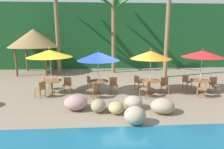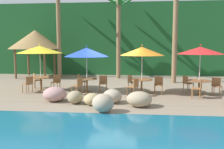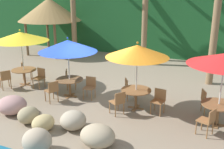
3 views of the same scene
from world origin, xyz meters
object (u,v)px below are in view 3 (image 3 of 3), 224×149
at_px(chair_yellow_inland, 25,69).
at_px(chair_orange_inland, 129,87).
at_px(chair_red_inland, 206,100).
at_px(chair_orange_seaward, 159,99).
at_px(dining_table_yellow, 24,72).
at_px(dining_table_blue, 70,82).
at_px(umbrella_yellow, 20,36).
at_px(chair_yellow_left, 5,78).
at_px(palapa_hut, 49,10).
at_px(chair_blue_seaward, 90,86).
at_px(umbrella_orange, 137,51).
at_px(chair_red_left, 208,120).
at_px(umbrella_blue, 68,46).
at_px(chair_orange_left, 118,101).
at_px(dining_table_orange, 136,93).
at_px(chair_blue_left, 52,90).
at_px(chair_blue_inland, 69,78).
at_px(dining_table_red, 219,108).
at_px(chair_yellow_seaward, 40,76).

bearing_deg(chair_yellow_inland, chair_orange_inland, -3.54).
bearing_deg(chair_red_inland, chair_orange_seaward, -157.99).
relative_size(dining_table_yellow, dining_table_blue, 1.00).
height_order(umbrella_yellow, chair_yellow_left, umbrella_yellow).
bearing_deg(chair_orange_inland, dining_table_blue, -164.50).
bearing_deg(palapa_hut, chair_red_inland, -27.53).
height_order(chair_blue_seaward, umbrella_orange, umbrella_orange).
bearing_deg(umbrella_orange, chair_red_left, -20.27).
bearing_deg(dining_table_yellow, umbrella_blue, -6.85).
bearing_deg(umbrella_yellow, chair_orange_left, -12.26).
bearing_deg(chair_red_inland, dining_table_orange, -165.88).
relative_size(chair_blue_left, chair_red_inland, 1.00).
bearing_deg(dining_table_blue, chair_blue_inland, 124.54).
bearing_deg(chair_blue_seaward, chair_yellow_left, -170.75).
bearing_deg(chair_blue_seaward, umbrella_orange, -5.59).
bearing_deg(umbrella_yellow, dining_table_orange, -3.59).
distance_m(dining_table_yellow, chair_orange_left, 5.22).
relative_size(umbrella_blue, dining_table_blue, 2.23).
xyz_separation_m(umbrella_yellow, chair_red_inland, (7.87, 0.26, -1.73)).
height_order(dining_table_blue, chair_blue_inland, chair_blue_inland).
bearing_deg(dining_table_orange, chair_orange_inland, 127.98).
height_order(chair_yellow_inland, chair_blue_inland, same).
bearing_deg(chair_blue_inland, dining_table_red, -8.01).
relative_size(chair_blue_seaward, palapa_hut, 0.21).
xyz_separation_m(dining_table_yellow, chair_yellow_left, (-0.37, -0.77, -0.10)).
relative_size(chair_yellow_left, chair_blue_inland, 1.00).
distance_m(umbrella_blue, chair_blue_seaward, 1.81).
height_order(chair_yellow_seaward, dining_table_orange, chair_yellow_seaward).
bearing_deg(dining_table_blue, umbrella_blue, 0.00).
bearing_deg(chair_yellow_inland, chair_blue_seaward, -11.53).
xyz_separation_m(chair_yellow_inland, umbrella_orange, (6.01, -1.01, 1.66)).
xyz_separation_m(chair_yellow_left, umbrella_orange, (5.85, 0.43, 1.66)).
relative_size(chair_blue_seaward, chair_orange_inland, 1.00).
bearing_deg(chair_blue_seaward, chair_red_inland, 5.24).
xyz_separation_m(umbrella_blue, dining_table_blue, (-0.00, 0.00, -1.50)).
distance_m(umbrella_yellow, chair_red_inland, 8.06).
bearing_deg(chair_orange_inland, dining_table_red, -13.57).
bearing_deg(dining_table_yellow, chair_red_left, -9.16).
bearing_deg(dining_table_yellow, palapa_hut, 114.82).
xyz_separation_m(dining_table_blue, chair_orange_left, (2.47, -0.79, -0.10)).
distance_m(dining_table_blue, chair_orange_seaward, 3.71).
relative_size(chair_blue_left, chair_orange_seaward, 1.00).
bearing_deg(dining_table_blue, chair_yellow_left, -171.36).
bearing_deg(umbrella_orange, dining_table_red, -2.74).
height_order(chair_blue_seaward, chair_red_left, same).
xyz_separation_m(chair_blue_inland, chair_orange_seaward, (4.19, -0.75, 0.00)).
distance_m(umbrella_yellow, chair_orange_left, 5.50).
bearing_deg(dining_table_red, dining_table_yellow, 176.70).
height_order(chair_yellow_left, palapa_hut, palapa_hut).
relative_size(chair_yellow_left, umbrella_blue, 0.35).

